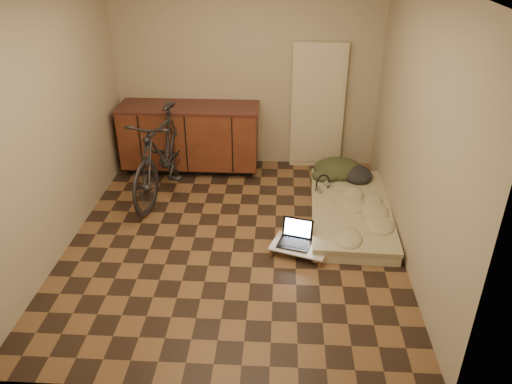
# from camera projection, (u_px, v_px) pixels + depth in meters

# --- Properties ---
(room_shell) EXTENTS (3.50, 4.00, 2.60)m
(room_shell) POSITION_uv_depth(u_px,v_px,m) (232.00, 126.00, 4.79)
(room_shell) COLOR brown
(room_shell) RESTS_ON ground
(cabinets) EXTENTS (1.84, 0.62, 0.91)m
(cabinets) POSITION_uv_depth(u_px,v_px,m) (190.00, 137.00, 6.72)
(cabinets) COLOR black
(cabinets) RESTS_ON ground
(appliance_panel) EXTENTS (0.70, 0.10, 1.70)m
(appliance_panel) POSITION_uv_depth(u_px,v_px,m) (317.00, 107.00, 6.66)
(appliance_panel) COLOR beige
(appliance_panel) RESTS_ON ground
(bicycle) EXTENTS (0.83, 1.90, 1.19)m
(bicycle) POSITION_uv_depth(u_px,v_px,m) (162.00, 149.00, 6.05)
(bicycle) COLOR black
(bicycle) RESTS_ON ground
(futon) EXTENTS (0.96, 1.89, 0.16)m
(futon) POSITION_uv_depth(u_px,v_px,m) (350.00, 211.00, 5.77)
(futon) COLOR beige
(futon) RESTS_ON ground
(clothing_pile) EXTENTS (0.69, 0.58, 0.27)m
(clothing_pile) POSITION_uv_depth(u_px,v_px,m) (343.00, 165.00, 6.36)
(clothing_pile) COLOR #323821
(clothing_pile) RESTS_ON futon
(headphones) EXTENTS (0.35, 0.35, 0.17)m
(headphones) POSITION_uv_depth(u_px,v_px,m) (323.00, 183.00, 6.03)
(headphones) COLOR black
(headphones) RESTS_ON futon
(lap_desk) EXTENTS (0.66, 0.53, 0.10)m
(lap_desk) POSITION_uv_depth(u_px,v_px,m) (300.00, 246.00, 5.15)
(lap_desk) COLOR brown
(lap_desk) RESTS_ON ground
(laptop) EXTENTS (0.39, 0.36, 0.22)m
(laptop) POSITION_uv_depth(u_px,v_px,m) (295.00, 238.00, 5.17)
(laptop) COLOR black
(laptop) RESTS_ON lap_desk
(mouse) EXTENTS (0.05, 0.09, 0.03)m
(mouse) POSITION_uv_depth(u_px,v_px,m) (320.00, 250.00, 5.04)
(mouse) COLOR white
(mouse) RESTS_ON lap_desk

